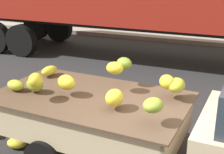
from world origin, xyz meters
The scene contains 2 objects.
curb_strip centered at (0.00, 9.18, 0.08)m, with size 80.00×0.80×0.16m, color gray.
fallen_banana_bunch_near_tailgate centered at (-2.54, 0.12, 0.09)m, with size 0.35×0.27×0.18m, color gold.
Camera 1 is at (0.81, -3.84, 3.04)m, focal length 52.07 mm.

